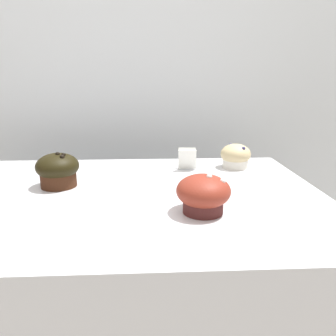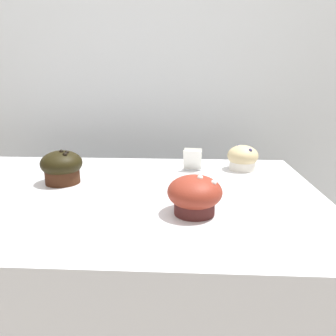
% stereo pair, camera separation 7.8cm
% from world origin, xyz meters
% --- Properties ---
extents(wall_back, '(3.20, 0.10, 1.80)m').
position_xyz_m(wall_back, '(0.00, 0.60, 0.90)').
color(wall_back, silver).
rests_on(wall_back, ground).
extents(muffin_front_center, '(0.11, 0.11, 0.08)m').
position_xyz_m(muffin_front_center, '(0.21, -0.12, 0.93)').
color(muffin_front_center, '#481D1B').
rests_on(muffin_front_center, display_counter).
extents(muffin_back_left, '(0.09, 0.09, 0.07)m').
position_xyz_m(muffin_back_left, '(0.35, 0.20, 0.92)').
color(muffin_back_left, silver).
rests_on(muffin_back_left, display_counter).
extents(muffin_back_right, '(0.10, 0.10, 0.09)m').
position_xyz_m(muffin_back_right, '(-0.12, 0.06, 0.93)').
color(muffin_back_right, '#391E10').
rests_on(muffin_back_right, display_counter).
extents(price_card, '(0.05, 0.05, 0.06)m').
position_xyz_m(price_card, '(0.21, 0.19, 0.92)').
color(price_card, white).
rests_on(price_card, display_counter).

